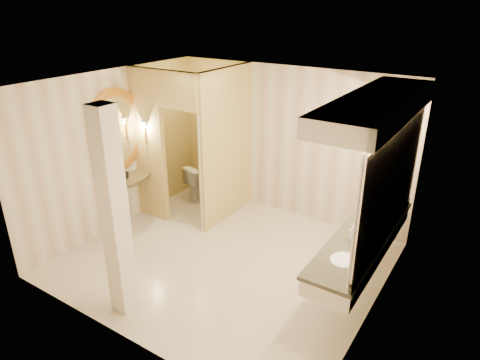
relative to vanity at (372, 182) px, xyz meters
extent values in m
plane|color=beige|center=(-1.98, -0.40, -1.63)|extent=(4.50, 4.50, 0.00)
plane|color=white|center=(-1.98, -0.40, 1.07)|extent=(4.50, 4.50, 0.00)
cube|color=beige|center=(-1.98, 1.60, -0.28)|extent=(4.50, 0.02, 2.70)
cube|color=beige|center=(-1.98, -2.40, -0.28)|extent=(4.50, 0.02, 2.70)
cube|color=beige|center=(-4.23, -0.40, -0.28)|extent=(0.02, 4.00, 2.70)
cube|color=beige|center=(0.27, -0.40, -0.28)|extent=(0.02, 4.00, 2.70)
cube|color=#D8C571|center=(-2.78, 0.85, -0.28)|extent=(0.10, 1.50, 2.70)
cube|color=#D8C571|center=(-3.90, 0.10, -0.28)|extent=(0.65, 0.10, 2.70)
cube|color=#D8C571|center=(-3.18, 0.10, 0.77)|extent=(0.80, 0.10, 0.60)
cube|color=silver|center=(-2.84, 0.49, -0.58)|extent=(0.18, 0.80, 2.10)
cylinder|color=gold|center=(-3.90, 0.03, -0.08)|extent=(0.03, 0.03, 0.30)
cone|color=silver|center=(-3.90, 0.03, 0.12)|extent=(0.14, 0.14, 0.14)
cube|color=silver|center=(-0.03, 0.00, -0.90)|extent=(0.60, 2.58, 0.24)
cube|color=black|center=(-0.03, 0.00, -0.78)|extent=(0.64, 2.62, 0.05)
cube|color=black|center=(0.25, 0.00, -0.71)|extent=(0.03, 2.58, 0.10)
ellipsoid|color=white|center=(-0.03, -0.70, -0.80)|extent=(0.40, 0.44, 0.15)
cylinder|color=gold|center=(0.17, -0.70, -0.67)|extent=(0.03, 0.03, 0.22)
ellipsoid|color=white|center=(-0.03, 0.70, -0.80)|extent=(0.40, 0.44, 0.15)
cylinder|color=gold|center=(0.17, 0.70, -0.67)|extent=(0.03, 0.03, 0.22)
cube|color=white|center=(0.25, 0.00, 0.07)|extent=(0.03, 2.58, 1.40)
cube|color=silver|center=(-0.03, 0.00, 0.96)|extent=(0.75, 2.78, 0.22)
cylinder|color=black|center=(-4.21, -0.35, -0.78)|extent=(1.11, 1.11, 0.05)
cube|color=silver|center=(-4.17, -0.35, -1.08)|extent=(0.10, 0.10, 0.60)
cylinder|color=#ECA745|center=(-4.19, -0.35, 0.07)|extent=(0.07, 1.11, 1.11)
cylinder|color=white|center=(-4.15, -0.35, 0.07)|extent=(0.02, 0.88, 0.88)
cube|color=silver|center=(-2.43, -2.01, -0.28)|extent=(0.25, 0.25, 2.70)
cube|color=black|center=(-4.08, -0.39, -0.69)|extent=(0.16, 0.16, 0.12)
imported|color=white|center=(-3.61, 1.17, -1.27)|extent=(0.57, 0.78, 0.71)
imported|color=beige|center=(-0.08, -0.18, -0.69)|extent=(0.06, 0.07, 0.13)
imported|color=silver|center=(-0.11, 0.42, -0.69)|extent=(0.11, 0.11, 0.13)
imported|color=#C6B28C|center=(-0.11, -0.22, -0.65)|extent=(0.09, 0.09, 0.21)
camera|label=1|loc=(1.28, -4.97, 2.10)|focal=32.00mm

